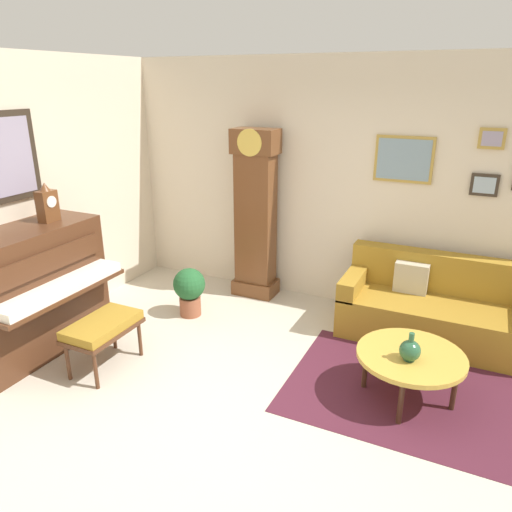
# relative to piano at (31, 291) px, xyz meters

# --- Properties ---
(ground_plane) EXTENTS (6.40, 6.00, 0.10)m
(ground_plane) POSITION_rel_piano_xyz_m (2.23, 0.01, -0.67)
(ground_plane) COLOR beige
(wall_back) EXTENTS (5.30, 0.13, 2.80)m
(wall_back) POSITION_rel_piano_xyz_m (2.25, 2.41, 0.78)
(wall_back) COLOR beige
(wall_back) RESTS_ON ground_plane
(area_rug) EXTENTS (2.10, 1.50, 0.01)m
(area_rug) POSITION_rel_piano_xyz_m (3.48, 0.81, -0.62)
(area_rug) COLOR #4C1E2D
(area_rug) RESTS_ON ground_plane
(piano) EXTENTS (0.87, 1.44, 1.24)m
(piano) POSITION_rel_piano_xyz_m (0.00, 0.00, 0.00)
(piano) COLOR #4C2B19
(piano) RESTS_ON ground_plane
(piano_bench) EXTENTS (0.42, 0.70, 0.48)m
(piano_bench) POSITION_rel_piano_xyz_m (0.83, 0.03, -0.22)
(piano_bench) COLOR #4C2B19
(piano_bench) RESTS_ON ground_plane
(grandfather_clock) EXTENTS (0.52, 0.34, 2.03)m
(grandfather_clock) POSITION_rel_piano_xyz_m (1.37, 2.13, 0.34)
(grandfather_clock) COLOR brown
(grandfather_clock) RESTS_ON ground_plane
(couch) EXTENTS (1.90, 0.80, 0.84)m
(couch) POSITION_rel_piano_xyz_m (3.53, 1.93, -0.31)
(couch) COLOR olive
(couch) RESTS_ON ground_plane
(coffee_table) EXTENTS (0.88, 0.88, 0.42)m
(coffee_table) POSITION_rel_piano_xyz_m (3.44, 0.74, -0.23)
(coffee_table) COLOR gold
(coffee_table) RESTS_ON ground_plane
(mantel_clock) EXTENTS (0.13, 0.18, 0.38)m
(mantel_clock) POSITION_rel_piano_xyz_m (0.00, 0.33, 0.78)
(mantel_clock) COLOR brown
(mantel_clock) RESTS_ON piano
(green_jug) EXTENTS (0.17, 0.17, 0.24)m
(green_jug) POSITION_rel_piano_xyz_m (3.43, 0.64, -0.11)
(green_jug) COLOR #234C33
(green_jug) RESTS_ON coffee_table
(potted_plant) EXTENTS (0.36, 0.36, 0.56)m
(potted_plant) POSITION_rel_piano_xyz_m (0.96, 1.27, -0.30)
(potted_plant) COLOR #935138
(potted_plant) RESTS_ON ground_plane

